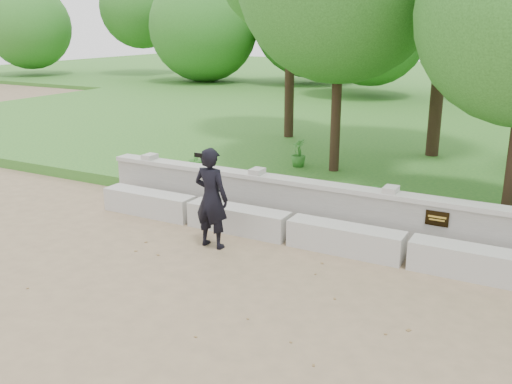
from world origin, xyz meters
TOP-DOWN VIEW (x-y plane):
  - ground at (0.00, 0.00)m, footprint 80.00×80.00m
  - lawn at (0.00, 14.00)m, footprint 40.00×22.00m
  - concrete_bench at (0.00, 1.90)m, footprint 11.90×0.45m
  - parapet_wall at (0.00, 2.60)m, footprint 12.50×0.35m
  - man_main at (-3.03, 1.08)m, footprint 0.63×0.56m
  - shrub_a at (-4.83, 3.30)m, footprint 0.39×0.42m
  - shrub_b at (-0.99, 3.30)m, footprint 0.35×0.36m
  - shrub_d at (-3.65, 5.87)m, footprint 0.50×0.49m

SIDE VIEW (x-z plane):
  - ground at x=0.00m, z-range 0.00..0.00m
  - lawn at x=0.00m, z-range 0.00..0.25m
  - concrete_bench at x=0.00m, z-range 0.00..0.45m
  - parapet_wall at x=0.00m, z-range 0.01..0.91m
  - shrub_b at x=-0.99m, z-range 0.25..0.77m
  - shrub_a at x=-4.83m, z-range 0.25..0.90m
  - shrub_d at x=-3.65m, z-range 0.25..0.92m
  - man_main at x=-3.03m, z-range 0.00..1.68m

